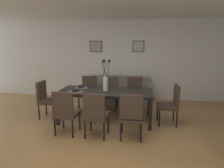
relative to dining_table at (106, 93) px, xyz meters
name	(u,v)px	position (x,y,z in m)	size (l,w,h in m)	color
ground_plane	(95,141)	(-0.01, -1.08, -0.67)	(9.00, 9.00, 0.00)	#A87A47
back_wall_panel	(116,60)	(-0.01, 2.17, 0.63)	(9.00, 0.10, 2.60)	silver
dining_table	(106,93)	(0.00, 0.00, 0.00)	(2.20, 0.95, 0.74)	black
dining_chair_near_left	(65,111)	(-0.66, -0.88, -0.16)	(0.47, 0.47, 0.92)	#3D2D23
dining_chair_near_right	(88,91)	(-0.66, 0.88, -0.16)	(0.47, 0.47, 0.92)	#3D2D23
dining_chair_far_left	(96,113)	(-0.03, -0.91, -0.16)	(0.46, 0.46, 0.92)	#3D2D23
dining_chair_far_right	(111,92)	(-0.01, 0.87, -0.16)	(0.44, 0.44, 0.92)	#3D2D23
dining_chair_mid_left	(131,114)	(0.66, -0.89, -0.16)	(0.45, 0.45, 0.92)	#3D2D23
dining_chair_mid_right	(135,92)	(0.66, 0.88, -0.16)	(0.44, 0.44, 0.92)	#3D2D23
dining_chair_head_west	(46,98)	(-1.51, 0.00, -0.16)	(0.45, 0.45, 0.92)	#3D2D23
dining_chair_head_east	(171,103)	(1.51, 0.01, -0.16)	(0.45, 0.45, 0.92)	#3D2D23
centerpiece_vase	(106,79)	(0.00, 0.00, 0.35)	(0.21, 0.23, 0.73)	silver
placemat_near_left	(76,92)	(-0.66, -0.21, 0.07)	(0.32, 0.32, 0.01)	#7F705B
bowl_near_left	(76,90)	(-0.66, -0.21, 0.11)	(0.17, 0.17, 0.07)	black
placemat_near_right	(81,88)	(-0.66, 0.21, 0.07)	(0.32, 0.32, 0.01)	#7F705B
bowl_near_right	(81,86)	(-0.66, 0.21, 0.11)	(0.17, 0.17, 0.07)	black
sofa	(119,93)	(0.14, 1.61, -0.39)	(1.93, 0.84, 0.80)	gray
framed_picture_left	(96,46)	(-0.71, 2.10, 1.08)	(0.42, 0.03, 0.37)	#473828
framed_picture_center	(138,46)	(0.71, 2.10, 1.08)	(0.38, 0.03, 0.36)	#473828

